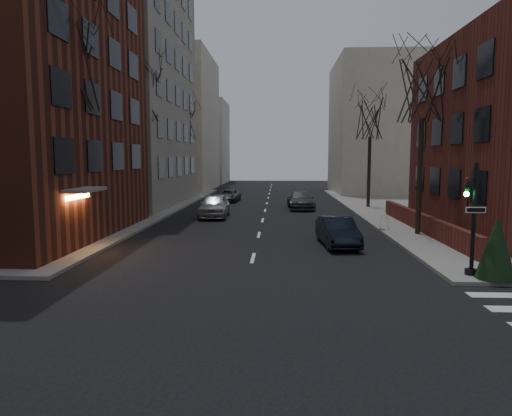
{
  "coord_description": "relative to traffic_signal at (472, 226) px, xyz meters",
  "views": [
    {
      "loc": [
        1.08,
        -7.34,
        4.31
      ],
      "look_at": [
        0.05,
        13.66,
        2.0
      ],
      "focal_mm": 32.0,
      "sensor_mm": 36.0,
      "label": 1
    }
  ],
  "objects": [
    {
      "name": "ground",
      "position": [
        -7.94,
        -8.99,
        -1.91
      ],
      "size": [
        160.0,
        160.0,
        0.0
      ],
      "primitive_type": "plane",
      "color": "black",
      "rests_on": "ground"
    },
    {
      "name": "tree_right_a",
      "position": [
        0.86,
        9.01,
        6.12
      ],
      "size": [
        3.96,
        3.96,
        9.72
      ],
      "color": "#2D231C",
      "rests_on": "sidewalk_far_right"
    },
    {
      "name": "car_lane_gray",
      "position": [
        -4.95,
        22.38,
        -1.15
      ],
      "size": [
        2.33,
        5.33,
        1.52
      ],
      "primitive_type": "imported",
      "rotation": [
        0.0,
        0.0,
        0.04
      ],
      "color": "#3D3C41",
      "rests_on": "ground"
    },
    {
      "name": "building_distant_lb",
      "position": [
        -20.94,
        63.01,
        5.09
      ],
      "size": [
        10.0,
        12.0,
        14.0
      ],
      "primitive_type": "cube",
      "color": "beige",
      "rests_on": "ground"
    },
    {
      "name": "tree_left_c",
      "position": [
        -16.74,
        31.01,
        6.12
      ],
      "size": [
        3.96,
        3.96,
        9.72
      ],
      "color": "#2D231C",
      "rests_on": "sidewalk_far_left"
    },
    {
      "name": "sandwich_board",
      "position": [
        -0.64,
        10.5,
        -1.3
      ],
      "size": [
        0.53,
        0.65,
        0.92
      ],
      "primitive_type": "cube",
      "rotation": [
        0.0,
        0.0,
        -0.22
      ],
      "color": "white",
      "rests_on": "sidewalk_far_right"
    },
    {
      "name": "traffic_signal",
      "position": [
        0.0,
        0.0,
        0.0
      ],
      "size": [
        0.76,
        0.44,
        4.0
      ],
      "color": "black",
      "rests_on": "sidewalk_far_right"
    },
    {
      "name": "car_lane_far",
      "position": [
        -11.8,
        28.43,
        -1.31
      ],
      "size": [
        2.28,
        4.44,
        1.2
      ],
      "primitive_type": "imported",
      "rotation": [
        0.0,
        0.0,
        -0.07
      ],
      "color": "#46464B",
      "rests_on": "ground"
    },
    {
      "name": "tree_right_b",
      "position": [
        0.86,
        23.01,
        5.68
      ],
      "size": [
        3.74,
        3.74,
        9.18
      ],
      "color": "#2D231C",
      "rests_on": "sidewalk_far_right"
    },
    {
      "name": "streetlamp_near",
      "position": [
        -16.14,
        13.01,
        2.33
      ],
      "size": [
        0.36,
        0.36,
        6.28
      ],
      "color": "black",
      "rests_on": "sidewalk_far_left"
    },
    {
      "name": "parked_sedan",
      "position": [
        -3.94,
        5.98,
        -1.2
      ],
      "size": [
        1.88,
        4.42,
        1.42
      ],
      "primitive_type": "imported",
      "rotation": [
        0.0,
        0.0,
        0.09
      ],
      "color": "black",
      "rests_on": "ground"
    },
    {
      "name": "building_left_tan",
      "position": [
        -24.94,
        25.01,
        12.09
      ],
      "size": [
        18.0,
        18.0,
        28.0
      ],
      "primitive_type": "cube",
      "color": "gray",
      "rests_on": "ground"
    },
    {
      "name": "tree_left_b",
      "position": [
        -16.74,
        17.01,
        7.0
      ],
      "size": [
        4.4,
        4.4,
        10.8
      ],
      "color": "#2D231C",
      "rests_on": "sidewalk_far_left"
    },
    {
      "name": "tree_left_a",
      "position": [
        -16.74,
        5.01,
        6.56
      ],
      "size": [
        4.18,
        4.18,
        10.26
      ],
      "color": "#2D231C",
      "rests_on": "sidewalk_far_left"
    },
    {
      "name": "building_distant_ra",
      "position": [
        7.06,
        41.01,
        6.09
      ],
      "size": [
        14.0,
        14.0,
        16.0
      ],
      "primitive_type": "cube",
      "color": "beige",
      "rests_on": "ground"
    },
    {
      "name": "streetlamp_far",
      "position": [
        -16.14,
        33.01,
        2.33
      ],
      "size": [
        0.36,
        0.36,
        6.28
      ],
      "color": "black",
      "rests_on": "sidewalk_far_left"
    },
    {
      "name": "car_lane_silver",
      "position": [
        -11.52,
        16.57,
        -1.05
      ],
      "size": [
        2.15,
        5.09,
        1.72
      ],
      "primitive_type": "imported",
      "rotation": [
        0.0,
        0.0,
        0.03
      ],
      "color": "#A2A2A7",
      "rests_on": "ground"
    },
    {
      "name": "low_wall_right",
      "position": [
        1.36,
        10.01,
        -1.26
      ],
      "size": [
        0.35,
        16.0,
        1.0
      ],
      "primitive_type": "cube",
      "color": "#5D251A",
      "rests_on": "sidewalk_far_right"
    },
    {
      "name": "evergreen_shrub",
      "position": [
        0.67,
        -0.49,
        -0.66
      ],
      "size": [
        1.59,
        1.59,
        2.2
      ],
      "primitive_type": "cone",
      "rotation": [
        0.0,
        0.0,
        0.23
      ],
      "color": "black",
      "rests_on": "sidewalk_far_right"
    },
    {
      "name": "building_distant_la",
      "position": [
        -22.94,
        46.01,
        7.09
      ],
      "size": [
        14.0,
        16.0,
        18.0
      ],
      "primitive_type": "cube",
      "color": "beige",
      "rests_on": "ground"
    }
  ]
}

